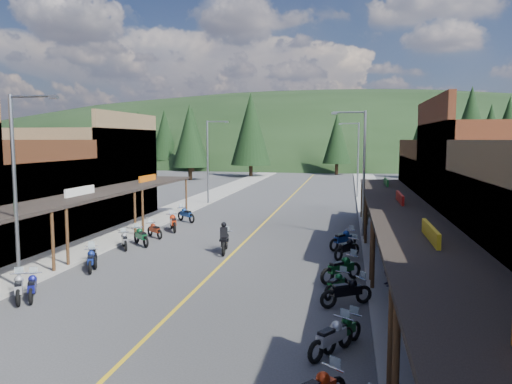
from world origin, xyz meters
The scene contains 43 objects.
ground centered at (0.00, 0.00, 0.00)m, with size 220.00×220.00×0.00m, color #38383A.
centerline centered at (0.00, 20.00, 0.01)m, with size 0.15×90.00×0.01m, color gold.
sidewalk_west centered at (-8.70, 20.00, 0.07)m, with size 3.40×94.00×0.15m, color gray.
sidewalk_east centered at (8.70, 20.00, 0.07)m, with size 3.40×94.00×0.15m, color gray.
shop_west_2 centered at (-13.75, 1.70, 2.53)m, with size 10.90×9.00×6.20m.
shop_west_3 centered at (-13.78, 11.30, 3.52)m, with size 10.90×10.20×8.20m.
shop_east_2 centered at (13.78, 1.70, 3.52)m, with size 10.90×9.00×8.20m.
shop_east_3 centered at (13.75, 11.30, 2.53)m, with size 10.90×10.20×6.20m.
streetlight_0 centered at (-6.95, -6.00, 4.46)m, with size 2.16×0.18×8.00m.
streetlight_1 centered at (-6.95, 22.00, 4.46)m, with size 2.16×0.18×8.00m.
streetlight_2 centered at (6.95, 8.00, 4.46)m, with size 2.16×0.18×8.00m.
streetlight_3 centered at (6.95, 30.00, 4.46)m, with size 2.16×0.18×8.00m.
ridge_hill centered at (0.00, 135.00, 0.00)m, with size 310.00×140.00×60.00m, color black.
pine_0 centered at (-40.00, 62.00, 6.48)m, with size 5.04×5.04×11.00m.
pine_1 centered at (-24.00, 70.00, 7.24)m, with size 5.88×5.88×12.50m.
pine_2 centered at (-10.00, 58.00, 7.99)m, with size 6.72×6.72×14.00m.
pine_3 centered at (4.00, 66.00, 6.48)m, with size 5.04×5.04×11.00m.
pine_4 centered at (18.00, 60.00, 7.24)m, with size 5.88×5.88×12.50m.
pine_5 centered at (34.00, 72.00, 7.99)m, with size 6.72×6.72×14.00m.
pine_7 centered at (-32.00, 76.00, 7.24)m, with size 5.88×5.88×12.50m.
pine_8 centered at (-22.00, 40.00, 5.98)m, with size 4.48×4.48×10.00m.
pine_9 centered at (24.00, 45.00, 6.38)m, with size 4.93×4.93×10.80m.
pine_10 centered at (-18.00, 50.00, 6.78)m, with size 5.38×5.38×11.60m.
pine_11 centered at (20.00, 38.00, 7.19)m, with size 5.82×5.82×12.40m.
bike_west_4 centered at (-6.25, -7.20, 0.58)m, with size 0.67×2.02×1.16m, color #A6A6AC, non-canonical shape.
bike_west_5 centered at (-5.88, -6.90, 0.55)m, with size 0.64×1.93×1.10m, color navy, non-canonical shape.
bike_west_6 centered at (-5.81, -2.52, 0.56)m, with size 0.65×1.96×1.12m, color navy, non-canonical shape.
bike_west_7 centered at (-6.13, -1.73, 0.55)m, with size 0.64×1.92×1.10m, color black, non-canonical shape.
bike_west_8 centered at (-6.32, 2.17, 0.54)m, with size 0.63×1.89×1.08m, color gray, non-canonical shape.
bike_west_9 centered at (-5.77, 3.20, 0.61)m, with size 0.71×2.12×1.21m, color #0E4725, non-canonical shape.
bike_west_10 centered at (-5.88, 5.58, 0.54)m, with size 0.63×1.90×1.09m, color maroon, non-canonical shape.
bike_west_11 centered at (-5.53, 8.00, 0.66)m, with size 0.77×2.31×1.32m, color red, non-canonical shape.
bike_west_12 centered at (-5.88, 11.76, 0.63)m, with size 0.74×2.22×1.27m, color navy, non-canonical shape.
bike_east_3 centered at (5.76, -9.92, 0.59)m, with size 0.69×2.06×1.18m, color #A1A1A6, non-canonical shape.
bike_east_4 centered at (6.07, -9.32, 0.55)m, with size 0.64×1.91×1.09m, color #0C4018, non-canonical shape.
bike_east_5 centered at (6.16, -5.48, 0.61)m, with size 0.71×2.14×1.22m, color black, non-canonical shape.
bike_east_6 centered at (5.76, -4.38, 0.53)m, with size 0.62×1.87×1.07m, color #0D451F, non-canonical shape.
bike_east_7 centered at (5.92, -2.27, 0.66)m, with size 0.77×2.30×1.31m, color #0C401B, non-canonical shape.
bike_east_8 centered at (6.15, 2.12, 0.60)m, with size 0.70×2.09×1.20m, color black, non-canonical shape.
bike_east_9 centered at (5.92, 4.34, 0.64)m, with size 0.75×2.24×1.28m, color navy, non-canonical shape.
rider_on_bike centered at (-0.47, 2.27, 0.71)m, with size 1.12×2.41×1.77m.
pedestrian_east_a centered at (7.86, -2.96, 1.06)m, with size 0.67×0.44×1.82m, color #242030.
pedestrian_east_b centered at (7.53, 12.30, 1.11)m, with size 0.93×0.54×1.91m, color brown.
Camera 1 is at (6.16, -23.90, 6.20)m, focal length 35.00 mm.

